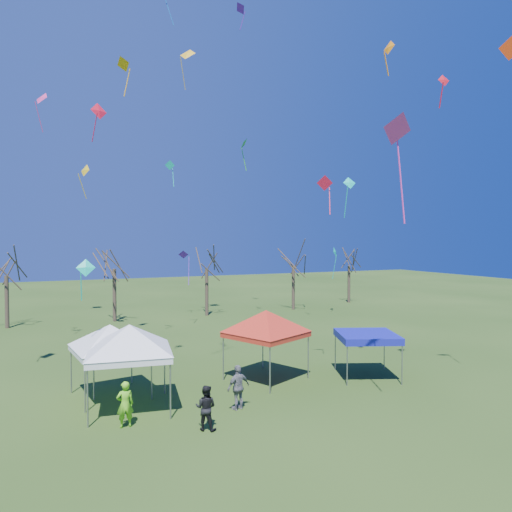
{
  "coord_description": "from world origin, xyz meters",
  "views": [
    {
      "loc": [
        -7.13,
        -17.33,
        7.17
      ],
      "look_at": [
        1.86,
        3.0,
        6.4
      ],
      "focal_mm": 32.0,
      "sensor_mm": 36.0,
      "label": 1
    }
  ],
  "objects_px": {
    "tree_2": "(114,250)",
    "person_dark": "(206,408)",
    "person_grey": "(238,387)",
    "tree_5": "(349,253)",
    "tree_4": "(293,251)",
    "tent_white_mid": "(129,330)",
    "tent_blue": "(367,337)",
    "tent_white_west": "(110,329)",
    "tree_1": "(6,257)",
    "tent_red": "(266,315)",
    "person_green": "(125,404)",
    "tree_3": "(207,252)"
  },
  "relations": [
    {
      "from": "tree_5",
      "to": "tent_white_mid",
      "type": "height_order",
      "value": "tree_5"
    },
    {
      "from": "person_green",
      "to": "tent_white_west",
      "type": "bearing_deg",
      "value": -88.94
    },
    {
      "from": "tent_blue",
      "to": "person_grey",
      "type": "relative_size",
      "value": 2.02
    },
    {
      "from": "tent_white_west",
      "to": "tent_blue",
      "type": "distance_m",
      "value": 12.86
    },
    {
      "from": "tent_white_mid",
      "to": "person_dark",
      "type": "bearing_deg",
      "value": -55.47
    },
    {
      "from": "tree_1",
      "to": "tree_5",
      "type": "distance_m",
      "value": 34.52
    },
    {
      "from": "tree_3",
      "to": "person_green",
      "type": "distance_m",
      "value": 26.45
    },
    {
      "from": "tree_5",
      "to": "tent_red",
      "type": "height_order",
      "value": "tree_5"
    },
    {
      "from": "person_grey",
      "to": "tree_5",
      "type": "bearing_deg",
      "value": -148.58
    },
    {
      "from": "tree_1",
      "to": "tent_white_mid",
      "type": "distance_m",
      "value": 23.38
    },
    {
      "from": "tent_blue",
      "to": "person_green",
      "type": "xyz_separation_m",
      "value": [
        -12.49,
        -1.49,
        -1.24
      ]
    },
    {
      "from": "tree_3",
      "to": "person_dark",
      "type": "relative_size",
      "value": 4.67
    },
    {
      "from": "tent_white_mid",
      "to": "person_green",
      "type": "distance_m",
      "value": 3.13
    },
    {
      "from": "tree_1",
      "to": "person_green",
      "type": "height_order",
      "value": "tree_1"
    },
    {
      "from": "tree_1",
      "to": "tree_4",
      "type": "xyz_separation_m",
      "value": [
        26.12,
        -0.65,
        0.27
      ]
    },
    {
      "from": "tree_3",
      "to": "tent_white_mid",
      "type": "distance_m",
      "value": 24.22
    },
    {
      "from": "tree_2",
      "to": "tent_red",
      "type": "relative_size",
      "value": 1.86
    },
    {
      "from": "tree_4",
      "to": "tree_5",
      "type": "bearing_deg",
      "value": 13.85
    },
    {
      "from": "tree_4",
      "to": "tent_white_mid",
      "type": "xyz_separation_m",
      "value": [
        -19.65,
        -21.69,
        -2.69
      ]
    },
    {
      "from": "tent_blue",
      "to": "tent_white_west",
      "type": "bearing_deg",
      "value": 169.46
    },
    {
      "from": "tree_2",
      "to": "tent_white_mid",
      "type": "bearing_deg",
      "value": -95.0
    },
    {
      "from": "tent_red",
      "to": "person_green",
      "type": "distance_m",
      "value": 8.51
    },
    {
      "from": "person_dark",
      "to": "person_grey",
      "type": "height_order",
      "value": "person_grey"
    },
    {
      "from": "tent_white_west",
      "to": "tent_white_mid",
      "type": "height_order",
      "value": "tent_white_mid"
    },
    {
      "from": "tree_2",
      "to": "tent_blue",
      "type": "xyz_separation_m",
      "value": [
        10.1,
        -22.43,
        -4.17
      ]
    },
    {
      "from": "tent_red",
      "to": "person_green",
      "type": "bearing_deg",
      "value": -156.63
    },
    {
      "from": "tree_1",
      "to": "tent_red",
      "type": "distance_m",
      "value": 25.05
    },
    {
      "from": "tree_1",
      "to": "tent_red",
      "type": "xyz_separation_m",
      "value": [
        13.49,
        -20.96,
        -2.45
      ]
    },
    {
      "from": "tree_3",
      "to": "tent_white_mid",
      "type": "bearing_deg",
      "value": -115.42
    },
    {
      "from": "person_dark",
      "to": "person_green",
      "type": "height_order",
      "value": "person_green"
    },
    {
      "from": "tree_3",
      "to": "tree_5",
      "type": "distance_m",
      "value": 17.81
    },
    {
      "from": "tree_2",
      "to": "person_dark",
      "type": "xyz_separation_m",
      "value": [
        0.37,
        -25.41,
        -5.44
      ]
    },
    {
      "from": "tree_4",
      "to": "tent_white_mid",
      "type": "distance_m",
      "value": 29.39
    },
    {
      "from": "tree_4",
      "to": "person_green",
      "type": "xyz_separation_m",
      "value": [
        -20.11,
        -23.55,
        -5.17
      ]
    },
    {
      "from": "tree_4",
      "to": "tent_white_mid",
      "type": "relative_size",
      "value": 1.69
    },
    {
      "from": "tent_blue",
      "to": "person_green",
      "type": "distance_m",
      "value": 12.64
    },
    {
      "from": "tree_1",
      "to": "tree_5",
      "type": "relative_size",
      "value": 1.01
    },
    {
      "from": "tree_2",
      "to": "tent_white_west",
      "type": "bearing_deg",
      "value": -97.11
    },
    {
      "from": "person_dark",
      "to": "person_grey",
      "type": "xyz_separation_m",
      "value": [
        1.9,
        1.45,
        0.1
      ]
    },
    {
      "from": "person_green",
      "to": "tree_3",
      "type": "bearing_deg",
      "value": -115.31
    },
    {
      "from": "tent_white_mid",
      "to": "person_grey",
      "type": "relative_size",
      "value": 2.48
    },
    {
      "from": "tree_2",
      "to": "tree_3",
      "type": "distance_m",
      "value": 8.41
    },
    {
      "from": "tree_3",
      "to": "person_grey",
      "type": "bearing_deg",
      "value": -104.56
    },
    {
      "from": "tent_white_mid",
      "to": "tree_5",
      "type": "bearing_deg",
      "value": 40.29
    },
    {
      "from": "tree_1",
      "to": "tent_blue",
      "type": "relative_size",
      "value": 1.98
    },
    {
      "from": "tent_red",
      "to": "person_dark",
      "type": "bearing_deg",
      "value": -135.04
    },
    {
      "from": "tent_white_west",
      "to": "person_green",
      "type": "bearing_deg",
      "value": -88.21
    },
    {
      "from": "person_dark",
      "to": "person_grey",
      "type": "bearing_deg",
      "value": -107.68
    },
    {
      "from": "tree_5",
      "to": "tent_blue",
      "type": "distance_m",
      "value": 29.16
    },
    {
      "from": "tree_2",
      "to": "person_grey",
      "type": "relative_size",
      "value": 4.33
    }
  ]
}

